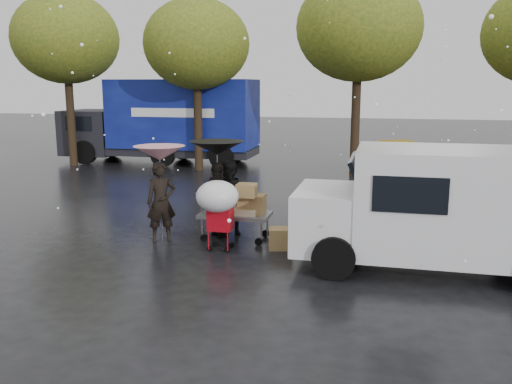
% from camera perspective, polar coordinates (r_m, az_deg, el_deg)
% --- Properties ---
extents(ground, '(90.00, 90.00, 0.00)m').
position_cam_1_polar(ground, '(11.09, -6.03, -6.15)').
color(ground, black).
rests_on(ground, ground).
extents(person_pink, '(0.74, 0.66, 1.71)m').
position_cam_1_polar(person_pink, '(11.66, -9.95, -1.05)').
color(person_pink, black).
rests_on(person_pink, ground).
extents(person_middle, '(0.89, 0.74, 1.67)m').
position_cam_1_polar(person_middle, '(12.01, -2.67, -0.63)').
color(person_middle, black).
rests_on(person_middle, ground).
extents(person_black, '(1.01, 0.93, 1.67)m').
position_cam_1_polar(person_black, '(11.86, -4.05, -0.81)').
color(person_black, black).
rests_on(person_black, ground).
extents(umbrella_pink, '(1.08, 1.08, 2.05)m').
position_cam_1_polar(umbrella_pink, '(11.49, -10.12, 4.04)').
color(umbrella_pink, '#4C4C4C').
rests_on(umbrella_pink, ground).
extents(umbrella_black, '(1.18, 1.18, 2.12)m').
position_cam_1_polar(umbrella_black, '(11.67, -4.13, 4.62)').
color(umbrella_black, '#4C4C4C').
rests_on(umbrella_black, ground).
extents(vendor_cart, '(1.52, 0.80, 1.27)m').
position_cam_1_polar(vendor_cart, '(11.60, -1.85, -1.60)').
color(vendor_cart, slate).
rests_on(vendor_cart, ground).
extents(shopping_cart, '(0.84, 0.84, 1.46)m').
position_cam_1_polar(shopping_cart, '(10.69, -4.04, -0.88)').
color(shopping_cart, red).
rests_on(shopping_cart, ground).
extents(white_van, '(4.91, 2.18, 2.20)m').
position_cam_1_polar(white_van, '(10.22, 19.01, -1.49)').
color(white_van, white).
rests_on(white_van, ground).
extents(blue_truck, '(8.30, 2.60, 3.50)m').
position_cam_1_polar(blue_truck, '(23.40, -9.54, 7.33)').
color(blue_truck, navy).
rests_on(blue_truck, ground).
extents(box_ground_near, '(0.55, 0.48, 0.43)m').
position_cam_1_polar(box_ground_near, '(11.11, 2.61, -4.91)').
color(box_ground_near, '#956A41').
rests_on(box_ground_near, ground).
extents(box_ground_far, '(0.53, 0.45, 0.37)m').
position_cam_1_polar(box_ground_far, '(12.39, 11.70, -3.58)').
color(box_ground_far, '#956A41').
rests_on(box_ground_far, ground).
extents(yellow_taxi, '(4.19, 2.84, 1.32)m').
position_cam_1_polar(yellow_taxi, '(21.58, 15.39, 3.83)').
color(yellow_taxi, yellow).
rests_on(yellow_taxi, ground).
extents(tree_row, '(21.60, 4.40, 7.12)m').
position_cam_1_polar(tree_row, '(20.44, 2.07, 16.09)').
color(tree_row, black).
rests_on(tree_row, ground).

